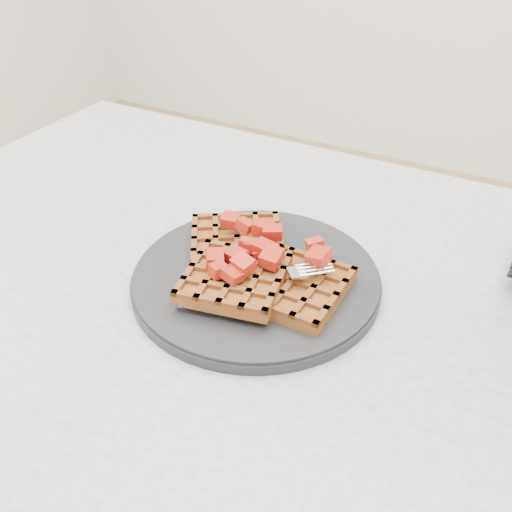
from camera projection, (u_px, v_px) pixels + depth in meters
name	position (u px, v px, depth m)	size (l,w,h in m)	color
table	(278.00, 375.00, 0.70)	(1.20, 0.80, 0.75)	#BCBCBA
plate	(256.00, 279.00, 0.66)	(0.29, 0.29, 0.02)	black
waffles	(255.00, 267.00, 0.64)	(0.23, 0.21, 0.03)	brown
strawberry_pile	(256.00, 246.00, 0.63)	(0.15, 0.15, 0.02)	#8E0900
fork	(267.00, 291.00, 0.61)	(0.02, 0.18, 0.02)	silver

